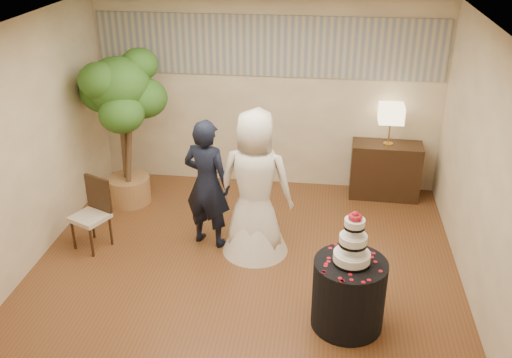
# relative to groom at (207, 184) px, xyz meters

# --- Properties ---
(floor) EXTENTS (5.00, 5.00, 0.00)m
(floor) POSITION_rel_groom_xyz_m (0.53, -0.65, -0.83)
(floor) COLOR brown
(floor) RESTS_ON ground
(ceiling) EXTENTS (5.00, 5.00, 0.00)m
(ceiling) POSITION_rel_groom_xyz_m (0.53, -0.65, 1.97)
(ceiling) COLOR white
(ceiling) RESTS_ON wall_back
(wall_back) EXTENTS (5.00, 0.06, 2.80)m
(wall_back) POSITION_rel_groom_xyz_m (0.53, 1.85, 0.57)
(wall_back) COLOR beige
(wall_back) RESTS_ON ground
(wall_front) EXTENTS (5.00, 0.06, 2.80)m
(wall_front) POSITION_rel_groom_xyz_m (0.53, -3.15, 0.57)
(wall_front) COLOR beige
(wall_front) RESTS_ON ground
(wall_left) EXTENTS (0.06, 5.00, 2.80)m
(wall_left) POSITION_rel_groom_xyz_m (-1.97, -0.65, 0.57)
(wall_left) COLOR beige
(wall_left) RESTS_ON ground
(wall_right) EXTENTS (0.06, 5.00, 2.80)m
(wall_right) POSITION_rel_groom_xyz_m (3.03, -0.65, 0.57)
(wall_right) COLOR beige
(wall_right) RESTS_ON ground
(mural_border) EXTENTS (4.90, 0.02, 0.85)m
(mural_border) POSITION_rel_groom_xyz_m (0.53, 1.83, 1.27)
(mural_border) COLOR gray
(mural_border) RESTS_ON wall_back
(groom) EXTENTS (0.69, 0.55, 1.65)m
(groom) POSITION_rel_groom_xyz_m (0.00, 0.00, 0.00)
(groom) COLOR black
(groom) RESTS_ON floor
(bride) EXTENTS (0.97, 0.90, 1.83)m
(bride) POSITION_rel_groom_xyz_m (0.60, -0.11, 0.09)
(bride) COLOR white
(bride) RESTS_ON floor
(cake_table) EXTENTS (0.95, 0.95, 0.75)m
(cake_table) POSITION_rel_groom_xyz_m (1.71, -1.36, -0.45)
(cake_table) COLOR black
(cake_table) RESTS_ON floor
(wedding_cake) EXTENTS (0.37, 0.37, 0.57)m
(wedding_cake) POSITION_rel_groom_xyz_m (1.71, -1.36, 0.21)
(wedding_cake) COLOR white
(wedding_cake) RESTS_ON cake_table
(console) EXTENTS (0.99, 0.46, 0.82)m
(console) POSITION_rel_groom_xyz_m (2.28, 1.59, -0.42)
(console) COLOR black
(console) RESTS_ON floor
(table_lamp) EXTENTS (0.34, 0.34, 0.58)m
(table_lamp) POSITION_rel_groom_xyz_m (2.28, 1.59, 0.28)
(table_lamp) COLOR beige
(table_lamp) RESTS_ON console
(ficus_tree) EXTENTS (1.33, 1.33, 2.23)m
(ficus_tree) POSITION_rel_groom_xyz_m (-1.35, 0.93, 0.29)
(ficus_tree) COLOR #2E5E1D
(ficus_tree) RESTS_ON floor
(side_chair) EXTENTS (0.56, 0.57, 0.90)m
(side_chair) POSITION_rel_groom_xyz_m (-1.42, -0.30, -0.38)
(side_chair) COLOR black
(side_chair) RESTS_ON floor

